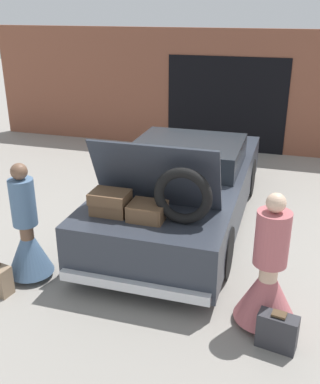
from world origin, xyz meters
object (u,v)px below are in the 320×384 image
at_px(car, 183,187).
at_px(person_right, 268,280).
at_px(person_left, 28,239).
at_px(suitcase_beside_right_person, 277,331).

distance_m(car, person_right, 2.64).
xyz_separation_m(car, person_right, (1.48, -2.19, -0.06)).
distance_m(person_left, suitcase_beside_right_person, 3.17).
xyz_separation_m(car, person_left, (-1.48, -2.13, -0.05)).
xyz_separation_m(person_right, suitcase_beside_right_person, (0.15, -0.37, -0.35)).
height_order(car, suitcase_beside_right_person, car).
bearing_deg(car, person_right, -55.90).
relative_size(car, person_left, 3.06).
relative_size(person_left, person_right, 1.00).
height_order(person_right, suitcase_beside_right_person, person_right).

